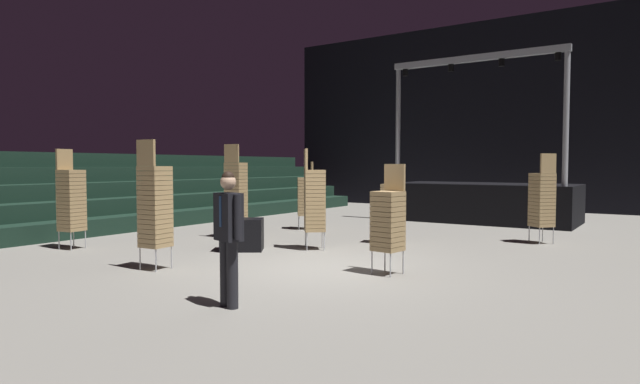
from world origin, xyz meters
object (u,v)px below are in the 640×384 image
object	(u,v)px
chair_stack_mid_right	(542,199)
equipment_road_case	(242,235)
chair_stack_mid_centre	(388,219)
chair_stack_rear_centre	(392,204)
chair_stack_mid_left	(236,191)
man_with_tie	(228,230)
chair_stack_rear_left	(71,199)
chair_stack_front_left	(314,199)
chair_stack_rear_right	(306,195)
stage_riser	(484,200)
chair_stack_front_right	(155,205)

from	to	relation	value
chair_stack_mid_right	equipment_road_case	world-z (taller)	chair_stack_mid_right
chair_stack_mid_centre	chair_stack_rear_centre	xyz separation A→B (m)	(-1.51, 3.25, 0.00)
chair_stack_mid_left	chair_stack_mid_centre	size ratio (longest dim) A/B	1.27
chair_stack_mid_centre	man_with_tie	bearing A→B (deg)	84.32
chair_stack_mid_right	equipment_road_case	bearing A→B (deg)	173.68
chair_stack_mid_left	chair_stack_mid_right	distance (m)	7.49
chair_stack_mid_centre	chair_stack_rear_centre	size ratio (longest dim) A/B	1.00
chair_stack_rear_left	chair_stack_mid_centre	bearing A→B (deg)	93.45
chair_stack_front_left	chair_stack_rear_right	distance (m)	3.73
stage_riser	chair_stack_rear_left	size ratio (longest dim) A/B	2.58
man_with_tie	chair_stack_front_right	size ratio (longest dim) A/B	0.77
chair_stack_rear_left	chair_stack_rear_centre	world-z (taller)	chair_stack_rear_left
chair_stack_front_right	chair_stack_mid_right	distance (m)	8.81
chair_stack_front_right	chair_stack_rear_right	distance (m)	6.49
stage_riser	man_with_tie	xyz separation A→B (m)	(0.39, -12.51, 0.30)
chair_stack_front_right	chair_stack_rear_left	world-z (taller)	chair_stack_front_right
chair_stack_rear_left	chair_stack_rear_right	size ratio (longest dim) A/B	1.13
man_with_tie	chair_stack_rear_left	size ratio (longest dim) A/B	0.80
chair_stack_rear_right	chair_stack_rear_centre	size ratio (longest dim) A/B	1.05
man_with_tie	chair_stack_rear_left	world-z (taller)	chair_stack_rear_left
chair_stack_rear_centre	equipment_road_case	distance (m)	3.61
chair_stack_rear_centre	chair_stack_mid_left	bearing A→B (deg)	96.97
chair_stack_mid_right	chair_stack_mid_centre	xyz separation A→B (m)	(-1.44, -5.26, -0.13)
stage_riser	chair_stack_mid_left	distance (m)	8.56
man_with_tie	chair_stack_mid_right	xyz separation A→B (m)	(2.23, 8.33, 0.06)
chair_stack_mid_right	chair_stack_rear_right	distance (m)	6.35
stage_riser	chair_stack_front_left	bearing A→B (deg)	-99.85
chair_stack_rear_right	chair_stack_rear_centre	bearing A→B (deg)	-147.63
chair_stack_mid_right	chair_stack_mid_centre	world-z (taller)	chair_stack_mid_right
chair_stack_front_left	chair_stack_rear_left	size ratio (longest dim) A/B	1.00
man_with_tie	chair_stack_rear_right	xyz separation A→B (m)	(-4.07, 7.51, -0.03)
man_with_tie	chair_stack_rear_centre	bearing A→B (deg)	-65.68
chair_stack_mid_left	chair_stack_front_right	bearing A→B (deg)	-78.53
stage_riser	chair_stack_rear_centre	world-z (taller)	stage_riser
chair_stack_rear_right	chair_stack_front_left	bearing A→B (deg)	-179.90
stage_riser	chair_stack_rear_right	xyz separation A→B (m)	(-3.68, -5.00, 0.27)
chair_stack_rear_right	equipment_road_case	size ratio (longest dim) A/B	2.18
chair_stack_mid_left	equipment_road_case	world-z (taller)	chair_stack_mid_left
chair_stack_rear_centre	chair_stack_rear_left	bearing A→B (deg)	117.76
stage_riser	chair_stack_mid_centre	world-z (taller)	stage_riser
chair_stack_mid_right	stage_riser	bearing A→B (deg)	73.35
chair_stack_mid_centre	chair_stack_rear_right	size ratio (longest dim) A/B	0.96
chair_stack_front_right	chair_stack_rear_centre	xyz separation A→B (m)	(2.13, 5.18, -0.21)
chair_stack_rear_left	chair_stack_rear_centre	bearing A→B (deg)	122.10
chair_stack_front_right	equipment_road_case	bearing A→B (deg)	87.85
chair_stack_mid_centre	chair_stack_front_left	bearing A→B (deg)	-21.99
chair_stack_rear_centre	equipment_road_case	world-z (taller)	chair_stack_rear_centre
chair_stack_mid_right	chair_stack_front_left	bearing A→B (deg)	174.49
man_with_tie	chair_stack_front_left	size ratio (longest dim) A/B	0.80
chair_stack_rear_right	equipment_road_case	xyz separation A→B (m)	(1.08, -3.94, -0.64)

